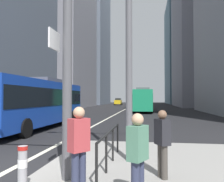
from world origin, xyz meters
name	(u,v)px	position (x,y,z in m)	size (l,w,h in m)	color
ground_plane	(113,116)	(0.00, 20.00, 0.00)	(160.00, 160.00, 0.00)	black
lane_centre_line	(122,111)	(0.00, 30.00, 0.01)	(0.20, 80.00, 0.01)	beige
office_tower_left_mid	(57,18)	(-16.00, 43.49, 20.08)	(13.79, 19.53, 40.16)	gray
office_tower_left_far	(85,36)	(-16.00, 66.97, 21.97)	(13.93, 18.56, 43.93)	slate
office_tower_right_mid	(203,16)	(17.00, 51.30, 21.54)	(12.55, 20.17, 43.08)	gray
office_tower_right_far	(185,53)	(17.00, 77.30, 17.44)	(12.39, 21.93, 34.89)	slate
city_bus_blue_oncoming	(38,101)	(-3.40, 8.59, 1.84)	(2.84, 11.18, 3.40)	#14389E
city_bus_red_receding	(143,99)	(3.29, 28.33, 1.84)	(2.71, 10.95, 3.40)	#198456
car_oncoming_mid	(118,102)	(-4.21, 59.69, 0.99)	(2.05, 4.38, 1.94)	gold
car_receding_near	(138,103)	(2.09, 39.29, 0.99)	(2.11, 4.42, 1.94)	silver
bollard_right	(23,166)	(1.34, -1.67, 0.66)	(0.20, 0.20, 0.91)	#99999E
pedestrian_railing	(110,141)	(2.80, 0.30, 0.85)	(0.06, 3.50, 0.98)	black
pedestrian_waiting	(79,146)	(2.50, -1.64, 1.10)	(0.43, 0.45, 1.70)	#2D334C
pedestrian_walking	(162,141)	(4.17, -0.44, 1.02)	(0.39, 0.45, 1.59)	#423D38
pedestrian_far	(138,155)	(3.65, -1.93, 1.03)	(0.39, 0.45, 1.61)	#2D334C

